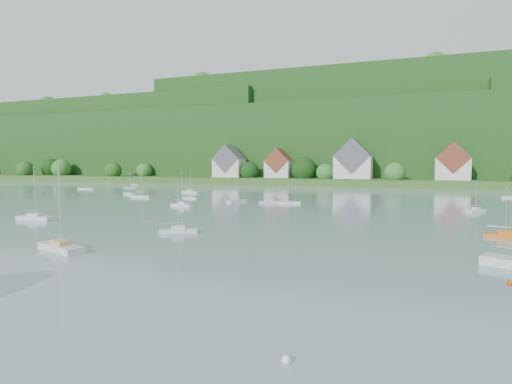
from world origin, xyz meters
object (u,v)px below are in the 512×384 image
near_sailboat_2 (61,247)px  near_sailboat_6 (35,217)px  near_sailboat_5 (505,235)px  near_sailboat_3 (178,230)px

near_sailboat_2 → near_sailboat_6: (-24.00, 18.09, -0.01)m
near_sailboat_2 → near_sailboat_5: bearing=47.8°
near_sailboat_6 → near_sailboat_5: bearing=5.0°
near_sailboat_2 → near_sailboat_5: near_sailboat_2 is taller
near_sailboat_6 → near_sailboat_3: bearing=-7.5°
near_sailboat_3 → near_sailboat_5: (41.71, 11.36, -0.01)m
near_sailboat_5 → near_sailboat_6: near_sailboat_6 is taller
near_sailboat_3 → near_sailboat_6: near_sailboat_6 is taller
near_sailboat_2 → near_sailboat_3: near_sailboat_2 is taller
near_sailboat_2 → near_sailboat_3: 16.08m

